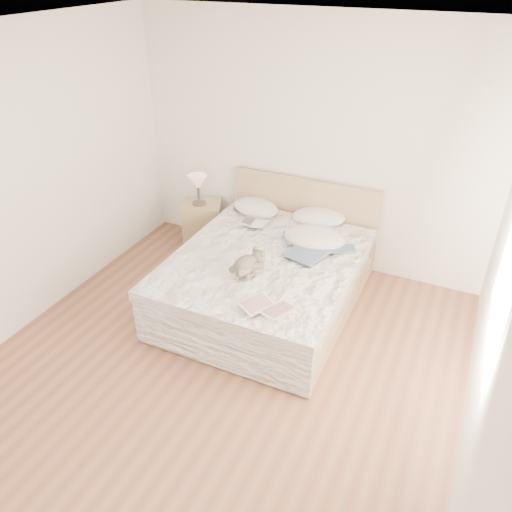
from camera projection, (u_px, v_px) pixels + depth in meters
name	position (u px, v px, depth m)	size (l,w,h in m)	color
floor	(213.00, 377.00, 4.30)	(4.00, 4.50, 0.00)	brown
ceiling	(191.00, 39.00, 2.89)	(4.00, 4.50, 0.00)	white
wall_back	(310.00, 147.00, 5.34)	(4.00, 0.02, 2.70)	white
wall_left	(4.00, 193.00, 4.32)	(0.02, 4.50, 2.70)	white
wall_right	(504.00, 314.00, 2.88)	(0.02, 4.50, 2.70)	white
window	(508.00, 273.00, 3.06)	(0.02, 1.30, 1.10)	white
bed	(269.00, 277.00, 5.06)	(1.72, 2.14, 1.00)	tan
nightstand	(203.00, 224.00, 6.10)	(0.45, 0.40, 0.56)	#9F875D
table_lamp	(198.00, 184.00, 5.81)	(0.28, 0.28, 0.36)	#45403B
pillow_left	(256.00, 207.00, 5.69)	(0.56, 0.39, 0.17)	white
pillow_middle	(319.00, 217.00, 5.48)	(0.58, 0.41, 0.17)	white
pillow_right	(314.00, 238.00, 5.08)	(0.64, 0.45, 0.19)	silver
blouse	(310.00, 250.00, 4.89)	(0.53, 0.57, 0.02)	#354865
photo_book	(254.00, 223.00, 5.38)	(0.28, 0.19, 0.02)	silver
childrens_book	(268.00, 308.00, 4.10)	(0.40, 0.27, 0.03)	#F1E2C1
teddy_bear	(245.00, 269.00, 4.56)	(0.23, 0.32, 0.17)	brown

